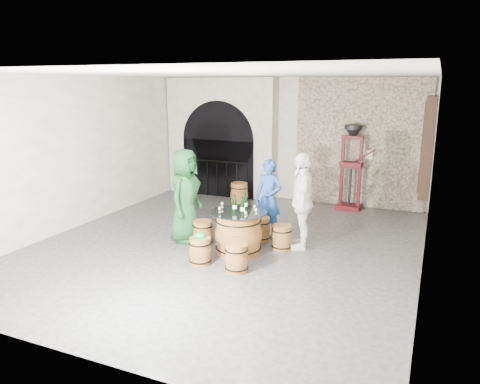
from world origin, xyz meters
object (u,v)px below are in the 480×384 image
at_px(barrel_stool_far, 261,229).
at_px(barrel_stool_near_right, 237,258).
at_px(person_green, 185,196).
at_px(wine_bottle_left, 235,205).
at_px(barrel_stool_near_left, 200,251).
at_px(side_barrel, 239,195).
at_px(person_white, 302,201).
at_px(wine_bottle_right, 246,203).
at_px(person_blue, 268,198).
at_px(wine_bottle_center, 243,207).
at_px(barrel_stool_right, 282,237).
at_px(corking_press, 352,161).
at_px(barrel_table, 238,233).
at_px(barrel_stool_left, 203,233).

height_order(barrel_stool_far, barrel_stool_near_right, same).
distance_m(person_green, wine_bottle_left, 1.22).
height_order(barrel_stool_near_left, side_barrel, side_barrel).
xyz_separation_m(person_white, wine_bottle_right, (-0.90, -0.55, 0.01)).
relative_size(person_blue, wine_bottle_center, 4.87).
bearing_deg(person_blue, barrel_stool_right, -43.16).
height_order(barrel_stool_near_right, corking_press, corking_press).
distance_m(barrel_stool_right, barrel_stool_near_left, 1.63).
bearing_deg(person_blue, person_green, -139.17).
distance_m(barrel_table, barrel_stool_far, 0.85).
bearing_deg(barrel_stool_near_left, wine_bottle_center, 48.18).
bearing_deg(barrel_stool_left, person_green, 169.34).
bearing_deg(side_barrel, barrel_stool_near_right, -67.00).
xyz_separation_m(barrel_stool_far, person_green, (-1.36, -0.59, 0.68)).
xyz_separation_m(barrel_stool_near_right, barrel_stool_near_left, (-0.70, 0.04, 0.00)).
bearing_deg(barrel_stool_near_right, wine_bottle_center, 104.65).
relative_size(barrel_stool_right, person_blue, 0.30).
relative_size(barrel_stool_near_right, person_white, 0.26).
xyz_separation_m(barrel_stool_near_right, corking_press, (1.00, 4.63, 0.98)).
xyz_separation_m(barrel_stool_left, barrel_stool_right, (1.48, 0.35, 0.00)).
xyz_separation_m(wine_bottle_right, side_barrel, (-1.37, 2.86, -0.62)).
relative_size(person_white, wine_bottle_right, 5.61).
height_order(barrel_stool_left, person_white, person_white).
distance_m(barrel_table, wine_bottle_center, 0.56).
distance_m(person_blue, person_white, 0.90).
bearing_deg(barrel_stool_near_left, barrel_stool_far, 71.57).
xyz_separation_m(barrel_stool_far, wine_bottle_left, (-0.17, -0.88, 0.69)).
relative_size(barrel_stool_far, wine_bottle_right, 1.46).
bearing_deg(side_barrel, person_green, -88.48).
height_order(barrel_stool_right, barrel_stool_near_left, same).
distance_m(barrel_stool_near_left, person_white, 2.11).
bearing_deg(person_green, side_barrel, -0.80).
relative_size(barrel_table, person_blue, 0.65).
distance_m(person_white, wine_bottle_left, 1.28).
bearing_deg(barrel_stool_near_left, corking_press, 69.66).
bearing_deg(barrel_stool_right, person_blue, 128.59).
bearing_deg(barrel_stool_left, barrel_stool_near_left, -64.63).
bearing_deg(person_blue, barrel_stool_near_left, -98.57).
bearing_deg(barrel_stool_near_left, wine_bottle_left, 62.48).
relative_size(person_blue, side_barrel, 2.64).
height_order(barrel_stool_far, wine_bottle_left, wine_bottle_left).
bearing_deg(barrel_stool_near_left, barrel_stool_left, 115.37).
bearing_deg(person_green, barrel_stool_near_right, -125.44).
bearing_deg(barrel_stool_near_left, person_green, 131.06).
xyz_separation_m(barrel_stool_right, wine_bottle_left, (-0.71, -0.56, 0.69)).
xyz_separation_m(barrel_stool_near_left, person_green, (-0.84, 0.96, 0.68)).
bearing_deg(wine_bottle_left, barrel_stool_far, 79.25).
bearing_deg(wine_bottle_center, person_green, 165.16).
xyz_separation_m(barrel_stool_near_left, wine_bottle_right, (0.46, 0.91, 0.69)).
bearing_deg(barrel_stool_far, corking_press, 68.70).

